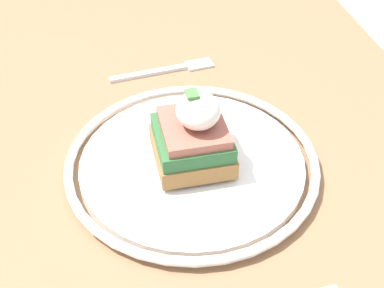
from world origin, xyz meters
TOP-DOWN VIEW (x-y plane):
  - dining_table at (0.00, 0.00)m, footprint 0.90×0.67m
  - plate at (0.03, 0.01)m, footprint 0.28×0.28m
  - sandwich at (0.03, 0.01)m, footprint 0.08×0.08m
  - fork at (-0.17, 0.02)m, footprint 0.03×0.15m

SIDE VIEW (x-z plane):
  - dining_table at x=0.00m, z-range 0.23..0.95m
  - fork at x=-0.17m, z-range 0.72..0.73m
  - plate at x=0.03m, z-range 0.72..0.74m
  - sandwich at x=0.03m, z-range 0.73..0.81m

